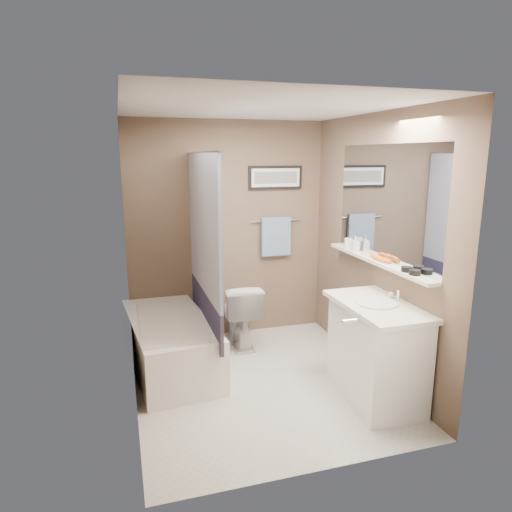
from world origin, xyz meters
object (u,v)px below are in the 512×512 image
object	(u,v)px
bathtub	(170,343)
toilet	(240,313)
candle_bowl_near	(415,272)
candle_bowl_far	(407,269)
hair_brush_front	(382,259)
vanity	(376,353)
glass_jar	(348,243)
soap_bottle	(355,244)
hair_brush_back	(377,257)

from	to	relation	value
bathtub	toilet	world-z (taller)	toilet
candle_bowl_near	candle_bowl_far	distance (m)	0.11
candle_bowl_far	hair_brush_front	xyz separation A→B (m)	(0.00, 0.36, 0.00)
bathtub	vanity	world-z (taller)	vanity
vanity	glass_jar	xyz separation A→B (m)	(0.19, 0.90, 0.77)
hair_brush_front	soap_bottle	distance (m)	0.49
toilet	candle_bowl_near	xyz separation A→B (m)	(0.99, -1.60, 0.79)
candle_bowl_far	glass_jar	bearing A→B (deg)	90.00
candle_bowl_near	toilet	bearing A→B (deg)	121.82
soap_bottle	hair_brush_back	bearing A→B (deg)	-90.00
hair_brush_back	bathtub	bearing A→B (deg)	158.57
toilet	soap_bottle	size ratio (longest dim) A/B	4.88
glass_jar	hair_brush_front	bearing A→B (deg)	-90.00
candle_bowl_far	hair_brush_front	distance (m)	0.36
hair_brush_back	soap_bottle	bearing A→B (deg)	90.00
vanity	candle_bowl_near	size ratio (longest dim) A/B	10.00
toilet	soap_bottle	xyz separation A→B (m)	(0.99, -0.65, 0.84)
toilet	candle_bowl_far	distance (m)	1.96
candle_bowl_near	soap_bottle	bearing A→B (deg)	90.00
bathtub	candle_bowl_near	world-z (taller)	candle_bowl_near
vanity	soap_bottle	distance (m)	1.12
vanity	candle_bowl_near	world-z (taller)	candle_bowl_near
hair_brush_back	vanity	bearing A→B (deg)	-117.07
toilet	candle_bowl_far	world-z (taller)	candle_bowl_far
hair_brush_back	soap_bottle	world-z (taller)	soap_bottle
vanity	candle_bowl_near	distance (m)	0.78
toilet	soap_bottle	bearing A→B (deg)	149.81
toilet	soap_bottle	world-z (taller)	soap_bottle
bathtub	glass_jar	distance (m)	2.01
candle_bowl_near	soap_bottle	size ratio (longest dim) A/B	0.63
vanity	hair_brush_back	size ratio (longest dim) A/B	4.09
toilet	candle_bowl_near	distance (m)	2.04
candle_bowl_far	glass_jar	distance (m)	0.98
glass_jar	candle_bowl_far	bearing A→B (deg)	-90.00
vanity	candle_bowl_far	bearing A→B (deg)	-19.62
bathtub	candle_bowl_near	bearing A→B (deg)	-40.77
candle_bowl_far	glass_jar	xyz separation A→B (m)	(0.00, 0.98, 0.03)
vanity	candle_bowl_far	world-z (taller)	candle_bowl_far
hair_brush_front	hair_brush_back	xyz separation A→B (m)	(0.00, 0.08, 0.00)
toilet	candle_bowl_near	world-z (taller)	candle_bowl_near
candle_bowl_far	soap_bottle	world-z (taller)	soap_bottle
candle_bowl_near	soap_bottle	distance (m)	0.95
candle_bowl_far	toilet	bearing A→B (deg)	123.59
glass_jar	candle_bowl_near	bearing A→B (deg)	-90.00
hair_brush_front	bathtub	bearing A→B (deg)	156.46
candle_bowl_far	vanity	bearing A→B (deg)	156.78
candle_bowl_far	hair_brush_front	size ratio (longest dim) A/B	0.41
candle_bowl_far	hair_brush_back	bearing A→B (deg)	90.00
hair_brush_front	glass_jar	xyz separation A→B (m)	(0.00, 0.62, 0.03)
hair_brush_front	soap_bottle	xyz separation A→B (m)	(0.00, 0.48, 0.05)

